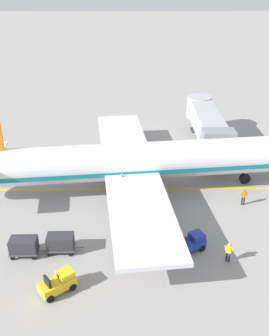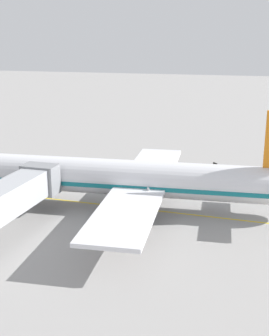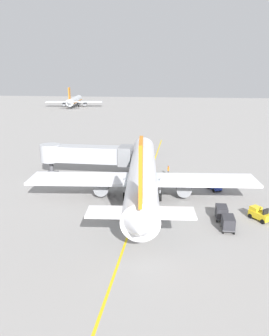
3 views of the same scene
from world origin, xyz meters
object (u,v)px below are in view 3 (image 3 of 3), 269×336
object	(u,v)px
baggage_tug_trailing	(213,185)
distant_taxiing_airliner	(75,101)
pushback_tractor	(141,148)
ground_crew_loader	(221,178)
baggage_cart_second_in_train	(228,222)
baggage_tug_lead	(260,214)
ground_crew_wing_walker	(168,170)
parked_airliner	(143,174)
baggage_cart_front	(222,212)
jet_bridge	(86,154)

from	to	relation	value
baggage_tug_trailing	distant_taxiing_airliner	world-z (taller)	distant_taxiing_airliner
pushback_tractor	ground_crew_loader	bearing A→B (deg)	-51.66
pushback_tractor	distant_taxiing_airliner	bearing A→B (deg)	115.28
baggage_cart_second_in_train	distant_taxiing_airliner	bearing A→B (deg)	114.36
distant_taxiing_airliner	ground_crew_loader	bearing A→B (deg)	-62.42
baggage_tug_lead	ground_crew_wing_walker	distance (m)	19.38
parked_airliner	pushback_tractor	bearing A→B (deg)	97.48
baggage_tug_lead	ground_crew_loader	bearing A→B (deg)	103.34
baggage_cart_front	jet_bridge	bearing A→B (deg)	143.44
jet_bridge	baggage_tug_lead	size ratio (longest dim) A/B	5.66
parked_airliner	baggage_cart_second_in_train	distance (m)	13.88
baggage_tug_lead	ground_crew_wing_walker	bearing A→B (deg)	125.07
ground_crew_loader	parked_airliner	bearing A→B (deg)	-148.69
baggage_cart_front	ground_crew_wing_walker	world-z (taller)	ground_crew_wing_walker
distant_taxiing_airliner	baggage_tug_lead	bearing A→B (deg)	-63.69
parked_airliner	ground_crew_wing_walker	xyz separation A→B (m)	(3.03, 10.11, -2.23)
parked_airliner	ground_crew_loader	bearing A→B (deg)	31.31
pushback_tractor	distant_taxiing_airliner	xyz separation A→B (m)	(-46.50, 98.47, 1.93)
distant_taxiing_airliner	parked_airliner	bearing A→B (deg)	-68.05
baggage_cart_second_in_train	ground_crew_loader	xyz separation A→B (m)	(0.92, 15.87, 0.00)
baggage_tug_trailing	distant_taxiing_airliner	distance (m)	133.57
jet_bridge	pushback_tractor	xyz separation A→B (m)	(7.13, 16.33, -2.36)
baggage_tug_lead	baggage_tug_trailing	world-z (taller)	same
baggage_tug_lead	ground_crew_wing_walker	xyz separation A→B (m)	(-11.14, 15.86, 0.24)
pushback_tractor	baggage_tug_lead	world-z (taller)	pushback_tractor
pushback_tractor	ground_crew_wing_walker	xyz separation A→B (m)	(6.33, -15.01, -0.15)
parked_airliner	jet_bridge	size ratio (longest dim) A/B	2.43
baggage_cart_second_in_train	distant_taxiing_airliner	world-z (taller)	distant_taxiing_airliner
parked_airliner	baggage_tug_trailing	world-z (taller)	parked_airliner
parked_airliner	distant_taxiing_airliner	world-z (taller)	parked_airliner
jet_bridge	ground_crew_wing_walker	bearing A→B (deg)	5.57
baggage_tug_trailing	jet_bridge	bearing A→B (deg)	166.88
jet_bridge	ground_crew_wing_walker	size ratio (longest dim) A/B	9.08
parked_airliner	baggage_tug_lead	size ratio (longest dim) A/B	13.78
baggage_cart_second_in_train	ground_crew_loader	distance (m)	15.89
baggage_cart_second_in_train	ground_crew_loader	world-z (taller)	ground_crew_loader
ground_crew_wing_walker	distant_taxiing_airliner	bearing A→B (deg)	114.96
parked_airliner	ground_crew_loader	world-z (taller)	parked_airliner
ground_crew_loader	pushback_tractor	bearing A→B (deg)	128.34
jet_bridge	distant_taxiing_airliner	xyz separation A→B (m)	(-39.37, 114.79, -0.43)
ground_crew_loader	distant_taxiing_airliner	xyz separation A→B (m)	(-60.99, 116.79, 2.07)
distant_taxiing_airliner	jet_bridge	bearing A→B (deg)	-71.07
baggage_tug_trailing	baggage_cart_second_in_train	bearing A→B (deg)	-88.00
jet_bridge	baggage_tug_trailing	world-z (taller)	jet_bridge
pushback_tractor	ground_crew_loader	world-z (taller)	pushback_tractor
baggage_cart_second_in_train	ground_crew_wing_walker	size ratio (longest dim) A/B	1.72
baggage_cart_second_in_train	distant_taxiing_airliner	size ratio (longest dim) A/B	0.08
jet_bridge	baggage_cart_front	size ratio (longest dim) A/B	5.28
baggage_tug_lead	distant_taxiing_airliner	distance (m)	144.32
baggage_tug_lead	ground_crew_loader	size ratio (longest dim) A/B	1.60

